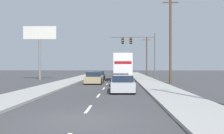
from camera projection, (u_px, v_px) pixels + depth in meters
ground_plane at (110, 80)px, 33.76m from camera, size 140.00×140.00×0.00m
sidewalk_right at (149, 82)px, 28.58m from camera, size 2.89×80.00×0.14m
sidewalk_left at (68, 82)px, 28.95m from camera, size 2.89×80.00×0.14m
lane_markings at (109, 81)px, 31.10m from camera, size 0.14×62.00×0.01m
car_navy at (99, 76)px, 35.06m from camera, size 2.02×4.67×1.29m
car_tan at (94, 78)px, 27.16m from camera, size 1.98×4.60×1.36m
box_truck at (122, 65)px, 32.56m from camera, size 2.69×8.44×3.63m
car_maroon at (120, 80)px, 24.61m from camera, size 1.94×4.21×1.27m
car_silver at (122, 84)px, 18.43m from camera, size 1.97×4.30×1.31m
traffic_signal_mast at (137, 45)px, 38.52m from camera, size 7.40×0.69×7.38m
utility_pole_mid at (170, 39)px, 27.23m from camera, size 1.80×0.28×9.98m
utility_pole_far at (147, 56)px, 49.52m from camera, size 1.80×0.28×8.10m
roadside_billboard at (40, 41)px, 33.78m from camera, size 4.79×0.36×7.73m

